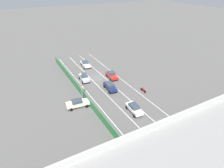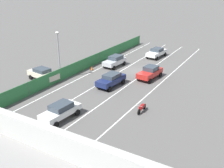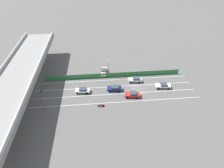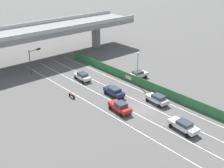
{
  "view_description": "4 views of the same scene",
  "coord_description": "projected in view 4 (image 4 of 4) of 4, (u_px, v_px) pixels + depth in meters",
  "views": [
    {
      "loc": [
        18.33,
        41.09,
        23.08
      ],
      "look_at": [
        -0.83,
        6.38,
        1.05
      ],
      "focal_mm": 30.79,
      "sensor_mm": 36.0,
      "label": 1
    },
    {
      "loc": [
        -16.04,
        33.85,
        12.94
      ],
      "look_at": [
        -1.07,
        8.5,
        1.04
      ],
      "focal_mm": 42.49,
      "sensor_mm": 36.0,
      "label": 2
    },
    {
      "loc": [
        -37.85,
        10.99,
        35.55
      ],
      "look_at": [
        0.46,
        7.65,
        2.23
      ],
      "focal_mm": 26.78,
      "sensor_mm": 36.0,
      "label": 3
    },
    {
      "loc": [
        -31.45,
        -28.52,
        23.35
      ],
      "look_at": [
        1.34,
        9.05,
        1.24
      ],
      "focal_mm": 46.11,
      "sensor_mm": 36.0,
      "label": 4
    }
  ],
  "objects": [
    {
      "name": "green_fence",
      "position": [
        140.0,
        82.0,
        56.43
      ],
      "size": [
        0.1,
        45.77,
        1.72
      ],
      "color": "#2D753D",
      "rests_on": "ground"
    },
    {
      "name": "lane_line_right_edge",
      "position": [
        134.0,
        88.0,
        55.81
      ],
      "size": [
        0.14,
        49.67,
        0.01
      ],
      "primitive_type": "cube",
      "color": "silver",
      "rests_on": "ground"
    },
    {
      "name": "car_sedan_silver",
      "position": [
        157.0,
        99.0,
        49.61
      ],
      "size": [
        2.2,
        4.34,
        1.68
      ],
      "color": "#B7BABC",
      "rests_on": "ground"
    },
    {
      "name": "elevated_overpass",
      "position": [
        40.0,
        32.0,
        68.42
      ],
      "size": [
        52.83,
        10.5,
        8.53
      ],
      "color": "gray",
      "rests_on": "ground"
    },
    {
      "name": "traffic_cone",
      "position": [
        151.0,
        93.0,
        53.38
      ],
      "size": [
        0.47,
        0.47,
        0.58
      ],
      "color": "orange",
      "rests_on": "ground"
    },
    {
      "name": "lane_line_mid_left",
      "position": [
        107.0,
        99.0,
        51.69
      ],
      "size": [
        0.14,
        49.67,
        0.01
      ],
      "primitive_type": "cube",
      "color": "silver",
      "rests_on": "ground"
    },
    {
      "name": "lane_line_mid_right",
      "position": [
        121.0,
        93.0,
        53.75
      ],
      "size": [
        0.14,
        49.67,
        0.01
      ],
      "primitive_type": "cube",
      "color": "silver",
      "rests_on": "ground"
    },
    {
      "name": "parked_sedan_cream",
      "position": [
        137.0,
        75.0,
        59.75
      ],
      "size": [
        4.88,
        2.46,
        1.64
      ],
      "color": "beige",
      "rests_on": "ground"
    },
    {
      "name": "traffic_light",
      "position": [
        33.0,
        57.0,
        61.4
      ],
      "size": [
        2.96,
        0.64,
        5.45
      ],
      "color": "#47474C",
      "rests_on": "ground"
    },
    {
      "name": "car_sedan_red",
      "position": [
        120.0,
        106.0,
        47.01
      ],
      "size": [
        2.36,
        4.58,
        1.71
      ],
      "color": "red",
      "rests_on": "ground"
    },
    {
      "name": "lane_line_left_edge",
      "position": [
        92.0,
        104.0,
        49.64
      ],
      "size": [
        0.14,
        49.67,
        0.01
      ],
      "primitive_type": "cube",
      "color": "silver",
      "rests_on": "ground"
    },
    {
      "name": "car_sedan_navy",
      "position": [
        114.0,
        91.0,
        52.39
      ],
      "size": [
        2.24,
        4.56,
        1.63
      ],
      "color": "navy",
      "rests_on": "ground"
    },
    {
      "name": "motorcycle",
      "position": [
        72.0,
        95.0,
        51.86
      ],
      "size": [
        0.6,
        1.95,
        0.93
      ],
      "color": "black",
      "rests_on": "ground"
    },
    {
      "name": "ground_plane",
      "position": [
        142.0,
        109.0,
        48.02
      ],
      "size": [
        300.0,
        300.0,
        0.0
      ],
      "primitive_type": "plane",
      "color": "#565451"
    },
    {
      "name": "street_lamp",
      "position": [
        138.0,
        65.0,
        56.43
      ],
      "size": [
        0.6,
        0.36,
        6.48
      ],
      "color": "gray",
      "rests_on": "ground"
    },
    {
      "name": "car_sedan_white",
      "position": [
        82.0,
        76.0,
        59.09
      ],
      "size": [
        2.19,
        4.43,
        1.61
      ],
      "color": "white",
      "rests_on": "ground"
    },
    {
      "name": "car_hatchback_white",
      "position": [
        183.0,
        125.0,
        41.82
      ],
      "size": [
        2.34,
        4.81,
        1.58
      ],
      "color": "silver",
      "rests_on": "ground"
    }
  ]
}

